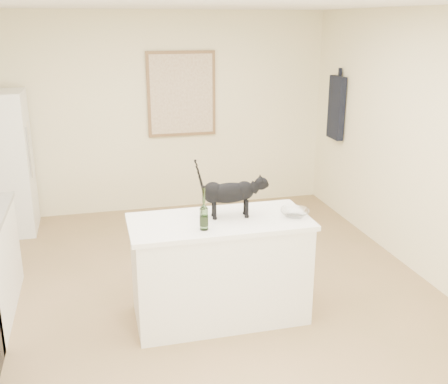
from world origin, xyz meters
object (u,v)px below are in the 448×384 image
fridge (1,164)px  black_cat (229,195)px  glass_bowl (295,213)px  wine_bottle (204,211)px

fridge → black_cat: 3.31m
black_cat → glass_bowl: black_cat is taller
fridge → black_cat: fridge is taller
wine_bottle → glass_bowl: (0.80, 0.11, -0.13)m
fridge → wine_bottle: size_ratio=5.40×
black_cat → wine_bottle: size_ratio=1.72×
wine_bottle → glass_bowl: size_ratio=1.32×
black_cat → wine_bottle: (-0.26, -0.23, -0.03)m
wine_bottle → glass_bowl: 0.82m
black_cat → glass_bowl: bearing=-7.6°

